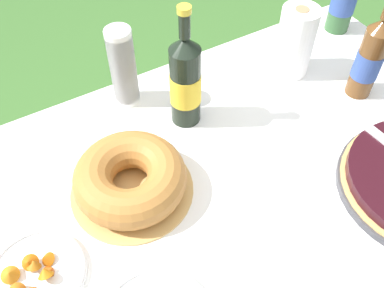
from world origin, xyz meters
TOP-DOWN VIEW (x-y plane):
  - garden_table at (0.00, 0.00)m, footprint 1.66×0.98m
  - tablecloth at (0.00, 0.00)m, footprint 1.67×0.99m
  - bundt_cake at (-0.17, 0.11)m, footprint 0.30×0.30m
  - cup_stack at (-0.04, 0.41)m, footprint 0.07×0.07m
  - cider_bottle_amber at (0.56, 0.10)m, footprint 0.07×0.07m
  - juice_bottle_red at (0.07, 0.26)m, footprint 0.08×0.08m
  - snack_plate_near at (-0.44, 0.02)m, footprint 0.21×0.21m
  - paper_towel_roll at (0.45, 0.28)m, footprint 0.11×0.11m

SIDE VIEW (x-z plane):
  - garden_table at x=0.00m, z-range 0.29..0.98m
  - tablecloth at x=0.00m, z-range 0.63..0.74m
  - snack_plate_near at x=-0.44m, z-range 0.69..0.74m
  - bundt_cake at x=-0.17m, z-range 0.70..0.80m
  - paper_towel_roll at x=0.45m, z-range 0.70..0.92m
  - cup_stack at x=-0.04m, z-range 0.70..0.94m
  - cider_bottle_amber at x=0.56m, z-range 0.66..0.99m
  - juice_bottle_red at x=0.07m, z-range 0.66..1.01m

